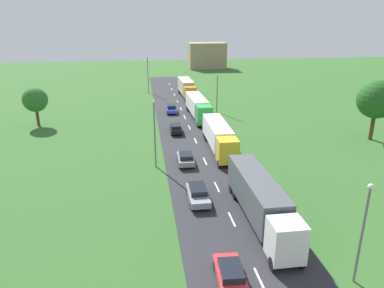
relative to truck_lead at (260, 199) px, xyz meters
name	(u,v)px	position (x,y,z in m)	size (l,w,h in m)	color
road	(208,167)	(-2.27, 12.51, -2.20)	(10.00, 140.00, 0.06)	#2B2B30
lane_marking_centre	(211,174)	(-2.27, 10.36, -2.17)	(0.16, 122.61, 0.01)	white
truck_lead	(260,199)	(0.00, 0.00, 0.00)	(2.51, 13.53, 3.79)	white
truck_second	(219,136)	(0.22, 18.05, -0.14)	(2.71, 12.84, 3.49)	yellow
truck_third	(198,106)	(0.06, 35.05, -0.14)	(2.77, 13.43, 3.50)	green
truck_fourth	(187,87)	(0.25, 52.99, -0.05)	(2.81, 11.71, 3.76)	orange
car_lead	(230,274)	(-4.37, -7.29, -1.43)	(1.99, 4.06, 1.41)	red
car_second	(198,193)	(-4.73, 4.46, -1.41)	(1.92, 4.58, 1.45)	#8C939E
car_third	(186,158)	(-4.77, 13.83, -1.43)	(1.96, 3.99, 1.40)	gray
car_fourth	(176,128)	(-4.73, 26.61, -1.44)	(1.82, 4.25, 1.37)	black
car_fifth	(171,109)	(-4.35, 39.27, -1.41)	(1.96, 4.28, 1.47)	blue
lamppost_lead	(363,229)	(4.04, -8.22, 1.90)	(0.36, 0.36, 7.33)	slate
lamppost_second	(155,130)	(-8.41, 13.67, 2.35)	(0.36, 0.36, 8.20)	slate
lamppost_third	(217,91)	(4.23, 38.61, 1.89)	(0.36, 0.36, 7.31)	slate
lamppost_fourth	(148,73)	(-8.12, 58.70, 2.51)	(0.36, 0.36, 8.52)	slate
tree_oak	(377,99)	(23.36, 19.58, 3.77)	(5.52, 5.52, 8.79)	#513823
tree_maple	(35,100)	(-27.03, 34.13, 2.07)	(4.00, 4.00, 6.34)	#513823
distant_building	(207,56)	(13.36, 100.43, 2.16)	(12.63, 8.10, 8.77)	#9E846B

